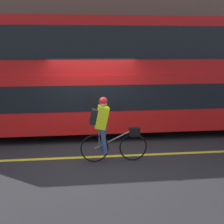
# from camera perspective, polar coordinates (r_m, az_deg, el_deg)

# --- Properties ---
(ground_plane) EXTENTS (80.00, 80.00, 0.00)m
(ground_plane) POSITION_cam_1_polar(r_m,az_deg,el_deg) (8.26, -2.94, -8.22)
(ground_plane) COLOR #232326
(road_center_line) EXTENTS (50.00, 0.14, 0.01)m
(road_center_line) POSITION_cam_1_polar(r_m,az_deg,el_deg) (8.26, -2.94, -8.17)
(road_center_line) COLOR yellow
(road_center_line) RESTS_ON ground_plane
(sidewalk_curb) EXTENTS (60.00, 2.09, 0.15)m
(sidewalk_curb) POSITION_cam_1_polar(r_m,az_deg,el_deg) (13.14, -4.50, -0.23)
(sidewalk_curb) COLOR #A8A399
(sidewalk_curb) RESTS_ON ground_plane
(building_facade) EXTENTS (60.00, 0.30, 7.66)m
(building_facade) POSITION_cam_1_polar(r_m,az_deg,el_deg) (14.07, -4.99, 15.97)
(building_facade) COLOR brown
(building_facade) RESTS_ON ground_plane
(bus) EXTENTS (11.04, 2.61, 3.69)m
(bus) POSITION_cam_1_polar(r_m,az_deg,el_deg) (10.29, 0.03, 7.50)
(bus) COLOR black
(bus) RESTS_ON ground_plane
(cyclist_on_bike) EXTENTS (1.68, 0.32, 1.65)m
(cyclist_on_bike) POSITION_cam_1_polar(r_m,az_deg,el_deg) (7.67, -0.93, -2.84)
(cyclist_on_bike) COLOR black
(cyclist_on_bike) RESTS_ON ground_plane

